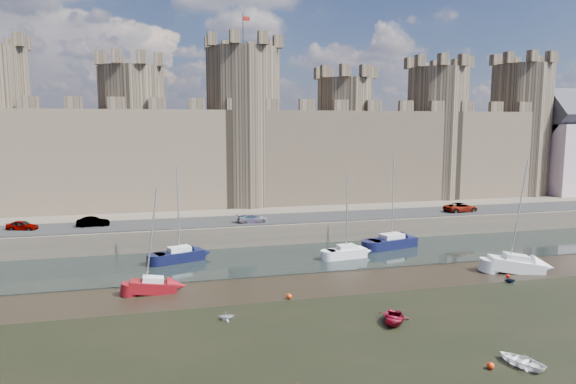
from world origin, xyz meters
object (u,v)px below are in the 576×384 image
at_px(car_1, 93,222).
at_px(sailboat_5, 516,264).
at_px(car_3, 461,208).
at_px(sailboat_2, 346,252).
at_px(sailboat_1, 179,255).
at_px(sailboat_3, 392,242).
at_px(sailboat_4, 153,285).
at_px(car_0, 22,225).
at_px(car_2, 253,219).

xyz_separation_m(car_1, sailboat_5, (41.60, -20.84, -2.31)).
xyz_separation_m(car_3, sailboat_2, (-20.62, -10.52, -2.39)).
xyz_separation_m(sailboat_2, sailboat_5, (14.45, -8.85, 0.03)).
bearing_deg(sailboat_1, car_3, -7.51).
bearing_deg(sailboat_5, sailboat_1, 176.98).
bearing_deg(sailboat_3, car_1, 151.47).
distance_m(sailboat_1, sailboat_4, 10.04).
bearing_deg(car_0, car_3, -74.28).
relative_size(car_3, sailboat_3, 0.45).
bearing_deg(car_2, sailboat_1, 124.47).
bearing_deg(car_0, sailboat_2, -91.74).
height_order(sailboat_1, sailboat_2, sailboat_1).
distance_m(car_0, sailboat_5, 53.37).
relative_size(car_0, sailboat_1, 0.34).
height_order(car_2, sailboat_4, sailboat_4).
relative_size(car_1, sailboat_3, 0.35).
bearing_deg(sailboat_4, sailboat_1, 73.36).
height_order(sailboat_3, sailboat_5, sailboat_5).
bearing_deg(car_0, car_2, -77.19).
distance_m(sailboat_1, sailboat_5, 34.17).
bearing_deg(sailboat_2, car_0, 154.33).
distance_m(car_0, car_1, 7.56).
xyz_separation_m(car_3, sailboat_5, (-6.17, -19.37, -2.37)).
height_order(car_1, sailboat_4, sailboat_4).
xyz_separation_m(sailboat_2, sailboat_4, (-20.21, -6.73, -0.07)).
xyz_separation_m(sailboat_1, sailboat_3, (24.47, 0.20, 0.00)).
xyz_separation_m(car_3, sailboat_4, (-40.84, -17.25, -2.46)).
relative_size(car_0, sailboat_4, 0.37).
height_order(car_2, sailboat_1, sailboat_1).
distance_m(sailboat_3, sailboat_4, 28.82).
bearing_deg(car_0, sailboat_1, -100.33).
distance_m(car_0, car_3, 55.34).
relative_size(car_2, sailboat_3, 0.36).
bearing_deg(sailboat_2, car_3, 20.15).
distance_m(car_0, sailboat_1, 19.38).
xyz_separation_m(car_2, sailboat_3, (15.37, -6.70, -2.24)).
bearing_deg(car_2, car_3, -91.42).
bearing_deg(car_3, sailboat_5, 156.39).
bearing_deg(car_1, sailboat_2, -115.27).
xyz_separation_m(car_2, sailboat_2, (8.51, -9.86, -2.28)).
distance_m(car_3, sailboat_4, 44.40).
bearing_deg(car_1, sailboat_4, -161.11).
height_order(car_2, sailboat_5, sailboat_5).
height_order(car_1, sailboat_1, sailboat_1).
bearing_deg(car_3, car_1, 82.31).
xyz_separation_m(car_2, sailboat_1, (-9.11, -6.90, -2.25)).
height_order(car_3, sailboat_3, sailboat_3).
relative_size(car_0, sailboat_3, 0.33).
height_order(sailboat_1, sailboat_4, sailboat_1).
bearing_deg(sailboat_2, sailboat_3, 17.87).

